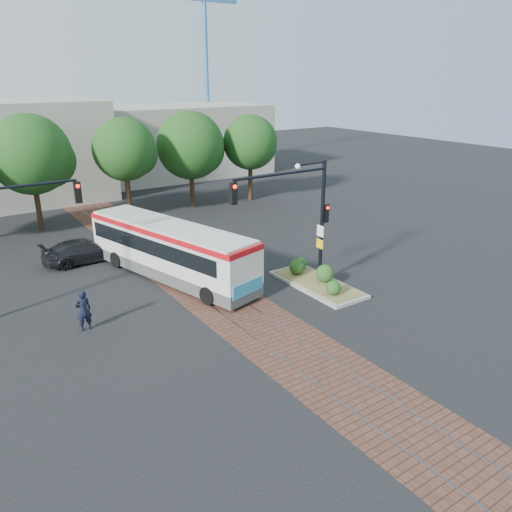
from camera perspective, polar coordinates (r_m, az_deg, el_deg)
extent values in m
plane|color=black|center=(23.34, -3.65, -5.21)|extent=(120.00, 120.00, 0.00)
cube|color=brown|center=(26.59, -8.04, -2.10)|extent=(3.60, 40.00, 0.01)
cube|color=slate|center=(26.30, -9.50, -2.42)|extent=(0.06, 40.00, 0.01)
cube|color=slate|center=(26.89, -6.61, -1.76)|extent=(0.06, 40.00, 0.01)
cylinder|color=#382314|center=(36.59, -23.62, 5.11)|extent=(0.36, 0.36, 3.12)
sphere|color=#133E15|center=(35.95, -24.40, 10.51)|extent=(5.20, 5.20, 5.20)
cylinder|color=#382314|center=(37.28, -14.35, 6.63)|extent=(0.36, 0.36, 3.39)
sphere|color=#133E15|center=(36.68, -14.80, 11.71)|extent=(4.40, 4.40, 4.40)
cylinder|color=#382314|center=(40.15, -7.31, 7.63)|extent=(0.36, 0.36, 2.86)
sphere|color=#133E15|center=(39.57, -7.52, 12.42)|extent=(5.20, 5.20, 5.20)
cylinder|color=#382314|center=(41.89, -0.65, 8.49)|extent=(0.36, 0.36, 3.12)
sphere|color=#133E15|center=(41.37, -0.66, 12.86)|extent=(4.40, 4.40, 4.40)
cube|color=#ADA899|center=(53.69, -9.11, 12.89)|extent=(18.00, 10.00, 7.00)
cylinder|color=#3F72B2|center=(59.59, -5.65, 19.03)|extent=(0.50, 0.50, 18.00)
cube|color=#47474A|center=(26.19, -9.63, -1.41)|extent=(4.88, 10.84, 0.62)
cube|color=silver|center=(25.80, -9.78, 0.97)|extent=(4.90, 10.85, 1.68)
cube|color=black|center=(25.91, -10.19, 1.65)|extent=(4.67, 9.83, 0.80)
cube|color=#B90E15|center=(25.50, -9.91, 3.04)|extent=(4.93, 10.85, 0.27)
cube|color=silver|center=(25.45, -9.93, 3.42)|extent=(4.74, 10.48, 0.12)
cube|color=black|center=(22.11, -1.23, -1.03)|extent=(1.40, 0.47, 0.80)
cube|color=teal|center=(22.42, -0.93, -3.65)|extent=(1.90, 0.55, 0.62)
cube|color=orange|center=(26.04, -6.52, 0.08)|extent=(1.08, 3.86, 0.97)
cylinder|color=black|center=(22.93, -5.47, -4.52)|extent=(0.53, 0.94, 0.89)
cylinder|color=black|center=(24.25, -1.99, -3.03)|extent=(0.53, 0.94, 0.89)
cylinder|color=black|center=(28.23, -15.59, -0.39)|extent=(0.53, 0.94, 0.89)
cylinder|color=black|center=(29.30, -12.31, 0.65)|extent=(0.53, 0.94, 0.89)
cube|color=gray|center=(25.14, 7.00, -3.22)|extent=(2.20, 5.20, 0.15)
cube|color=olive|center=(25.09, 7.01, -2.98)|extent=(1.90, 4.80, 0.08)
sphere|color=#1E4719|center=(23.61, 8.84, -3.57)|extent=(0.70, 0.70, 0.70)
sphere|color=#1E4719|center=(24.96, 7.88, -1.94)|extent=(0.90, 0.90, 0.90)
sphere|color=#1E4719|center=(25.80, 4.70, -1.18)|extent=(0.80, 0.80, 0.80)
sphere|color=#1E4719|center=(26.61, 5.20, -0.75)|extent=(0.60, 0.60, 0.60)
cylinder|color=black|center=(24.42, 7.54, 3.88)|extent=(0.18, 0.18, 6.00)
cylinder|color=black|center=(22.27, 2.93, 9.34)|extent=(5.00, 0.12, 0.12)
cube|color=black|center=(21.01, -2.61, 7.17)|extent=(0.28, 0.22, 0.95)
sphere|color=#FF190C|center=(20.83, -2.42, 7.90)|extent=(0.18, 0.18, 0.18)
cube|color=black|center=(24.45, 7.97, 4.86)|extent=(0.26, 0.20, 0.90)
sphere|color=#FF190C|center=(24.28, 8.21, 5.47)|extent=(0.16, 0.16, 0.16)
cube|color=white|center=(24.33, 7.37, 2.84)|extent=(0.04, 0.45, 0.55)
cube|color=yellow|center=(24.53, 7.30, 1.39)|extent=(0.04, 0.45, 0.45)
cylinder|color=black|center=(23.26, 6.36, 10.46)|extent=(1.60, 0.08, 0.08)
sphere|color=silver|center=(22.77, 4.79, 10.18)|extent=(0.24, 0.24, 0.24)
cylinder|color=black|center=(22.95, -25.29, 7.24)|extent=(4.50, 0.12, 0.12)
cube|color=black|center=(23.49, -19.70, 6.86)|extent=(0.28, 0.22, 0.95)
sphere|color=#FF190C|center=(23.30, -19.69, 7.52)|extent=(0.18, 0.18, 0.18)
imported|color=black|center=(21.65, -19.12, -5.88)|extent=(0.65, 0.43, 1.76)
imported|color=black|center=(29.57, -19.09, 0.59)|extent=(4.58, 2.04, 1.30)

